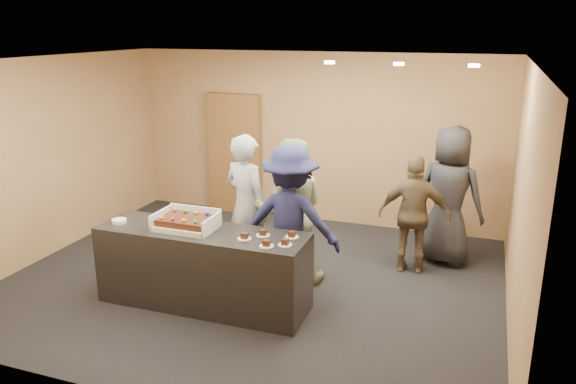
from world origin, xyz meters
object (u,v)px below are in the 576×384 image
(cake_box, at_px, (187,224))
(person_dark_suit, at_px, (449,196))
(storage_cabinet, at_px, (235,154))
(person_sage_man, at_px, (290,211))
(plate_stack, at_px, (119,221))
(person_brown_extra, at_px, (414,215))
(person_navy_man, at_px, (290,222))
(serving_counter, at_px, (203,268))
(sheet_cake, at_px, (186,220))
(person_server_grey, at_px, (247,207))

(cake_box, xyz_separation_m, person_dark_suit, (2.68, 2.17, -0.01))
(storage_cabinet, xyz_separation_m, person_sage_man, (1.77, -2.22, -0.10))
(plate_stack, relative_size, person_sage_man, 0.09)
(plate_stack, bearing_deg, person_brown_extra, 30.34)
(cake_box, xyz_separation_m, person_brown_extra, (2.30, 1.72, -0.18))
(plate_stack, relative_size, person_navy_man, 0.09)
(person_brown_extra, bearing_deg, person_navy_man, 35.53)
(serving_counter, xyz_separation_m, sheet_cake, (-0.19, -0.00, 0.55))
(person_brown_extra, bearing_deg, sheet_cake, 30.90)
(storage_cabinet, height_order, person_navy_man, storage_cabinet)
(person_sage_man, distance_m, person_navy_man, 0.38)
(person_sage_man, distance_m, person_brown_extra, 1.61)
(storage_cabinet, height_order, person_dark_suit, storage_cabinet)
(cake_box, height_order, person_server_grey, person_server_grey)
(storage_cabinet, height_order, sheet_cake, storage_cabinet)
(person_sage_man, bearing_deg, person_brown_extra, -170.46)
(storage_cabinet, height_order, plate_stack, storage_cabinet)
(storage_cabinet, bearing_deg, plate_stack, -89.07)
(plate_stack, relative_size, person_dark_suit, 0.09)
(cake_box, relative_size, person_brown_extra, 0.43)
(storage_cabinet, height_order, cake_box, storage_cabinet)
(plate_stack, xyz_separation_m, person_sage_man, (1.72, 1.04, -0.02))
(serving_counter, height_order, person_sage_man, person_sage_man)
(person_server_grey, height_order, person_navy_man, person_server_grey)
(person_server_grey, height_order, person_dark_suit, person_dark_suit)
(storage_cabinet, distance_m, person_navy_man, 3.20)
(person_server_grey, xyz_separation_m, person_navy_man, (0.69, -0.30, -0.02))
(storage_cabinet, relative_size, person_server_grey, 1.10)
(person_sage_man, bearing_deg, plate_stack, 11.58)
(serving_counter, bearing_deg, person_brown_extra, 39.20)
(serving_counter, distance_m, storage_cabinet, 3.40)
(person_sage_man, height_order, person_dark_suit, person_dark_suit)
(serving_counter, distance_m, person_navy_man, 1.12)
(cake_box, relative_size, person_server_grey, 0.36)
(plate_stack, bearing_deg, person_dark_suit, 33.11)
(sheet_cake, relative_size, person_server_grey, 0.31)
(person_brown_extra, bearing_deg, serving_counter, 33.32)
(plate_stack, distance_m, person_brown_extra, 3.62)
(serving_counter, distance_m, person_sage_man, 1.27)
(sheet_cake, relative_size, person_brown_extra, 0.37)
(person_server_grey, distance_m, person_sage_man, 0.56)
(storage_cabinet, relative_size, plate_stack, 11.99)
(storage_cabinet, relative_size, person_navy_man, 1.12)
(sheet_cake, xyz_separation_m, person_sage_man, (0.89, 0.96, -0.09))
(person_sage_man, bearing_deg, serving_counter, 34.04)
(serving_counter, distance_m, cake_box, 0.53)
(person_sage_man, bearing_deg, cake_box, 26.54)
(person_server_grey, bearing_deg, person_sage_man, -154.38)
(person_navy_man, distance_m, person_dark_suit, 2.30)
(sheet_cake, bearing_deg, storage_cabinet, 105.45)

